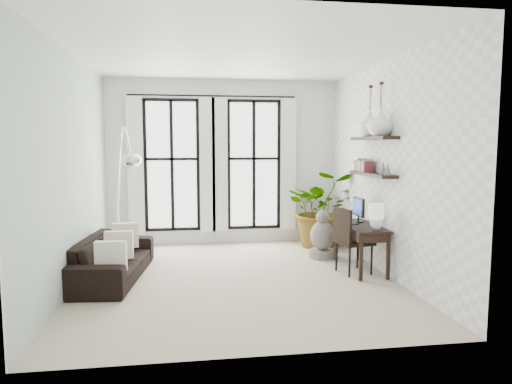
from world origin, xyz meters
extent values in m
plane|color=#B5A790|center=(0.00, 0.00, 0.00)|extent=(5.00, 5.00, 0.00)
plane|color=white|center=(0.00, 0.00, 3.20)|extent=(5.00, 5.00, 0.00)
plane|color=#A9BCB3|center=(-2.25, 0.00, 1.60)|extent=(0.00, 5.00, 5.00)
plane|color=white|center=(2.25, 0.00, 1.60)|extent=(0.00, 5.00, 5.00)
plane|color=white|center=(0.00, 2.50, 1.60)|extent=(4.50, 0.00, 4.50)
cube|color=white|center=(-1.00, 2.47, 1.55)|extent=(1.00, 0.02, 2.50)
cube|color=white|center=(-1.68, 2.37, 1.55)|extent=(0.30, 0.04, 2.60)
cube|color=white|center=(-0.32, 2.37, 1.55)|extent=(0.30, 0.04, 2.60)
cube|color=white|center=(0.60, 2.47, 1.55)|extent=(1.00, 0.02, 2.50)
cube|color=white|center=(-0.08, 2.37, 1.55)|extent=(0.30, 0.04, 2.60)
cube|color=white|center=(1.28, 2.37, 1.55)|extent=(0.30, 0.04, 2.60)
cylinder|color=black|center=(-0.20, 2.38, 2.88)|extent=(3.20, 0.03, 0.03)
cube|color=black|center=(2.11, 0.16, 1.50)|extent=(0.25, 1.30, 0.05)
cube|color=black|center=(2.11, 0.16, 2.05)|extent=(0.25, 1.30, 0.05)
cube|color=#D15B34|center=(2.11, 0.71, 1.61)|extent=(0.16, 0.03, 0.18)
cube|color=#4438C6|center=(2.11, 0.66, 1.61)|extent=(0.16, 0.03, 0.18)
cube|color=gold|center=(2.11, 0.62, 1.61)|extent=(0.16, 0.03, 0.18)
cube|color=#39AC78|center=(2.11, 0.57, 1.61)|extent=(0.16, 0.03, 0.18)
cube|color=#B457CC|center=(2.11, 0.53, 1.61)|extent=(0.16, 0.03, 0.18)
cube|color=#FFAA38|center=(2.11, 0.48, 1.61)|extent=(0.16, 0.04, 0.18)
cube|color=#484848|center=(2.11, 0.44, 1.61)|extent=(0.16, 0.04, 0.18)
cube|color=#39ADC8|center=(2.11, 0.39, 1.61)|extent=(0.16, 0.04, 0.18)
cube|color=tan|center=(2.11, 0.35, 1.61)|extent=(0.16, 0.04, 0.18)
cube|color=brown|center=(2.11, 0.30, 1.61)|extent=(0.16, 0.04, 0.18)
cone|color=slate|center=(2.11, -0.24, 1.61)|extent=(0.10, 0.10, 0.18)
cone|color=slate|center=(2.11, -0.39, 1.61)|extent=(0.10, 0.10, 0.18)
imported|color=black|center=(-1.80, 0.26, 0.30)|extent=(1.04, 2.16, 0.61)
cube|color=white|center=(-1.70, -0.44, 0.50)|extent=(0.40, 0.12, 0.40)
cube|color=white|center=(-1.70, 0.26, 0.50)|extent=(0.40, 0.12, 0.40)
cube|color=white|center=(-1.70, 0.96, 0.50)|extent=(0.40, 0.12, 0.40)
imported|color=#2D7228|center=(1.82, 1.87, 0.73)|extent=(1.46, 1.31, 1.46)
cube|color=black|center=(1.95, 0.16, 0.70)|extent=(0.51, 1.21, 0.04)
cube|color=black|center=(1.93, 0.16, 0.61)|extent=(0.47, 1.15, 0.11)
cube|color=black|center=(1.75, -0.40, 0.34)|extent=(0.05, 0.05, 0.67)
cube|color=black|center=(2.15, -0.40, 0.34)|extent=(0.05, 0.05, 0.67)
cube|color=black|center=(1.75, 0.71, 0.34)|extent=(0.05, 0.05, 0.67)
cube|color=black|center=(2.15, 0.71, 0.34)|extent=(0.05, 0.05, 0.67)
cube|color=black|center=(2.00, 0.39, 0.97)|extent=(0.04, 0.42, 0.30)
cube|color=navy|center=(1.97, 0.39, 0.97)|extent=(0.00, 0.36, 0.24)
cube|color=black|center=(1.86, 0.39, 0.73)|extent=(0.15, 0.40, 0.02)
sphere|color=silver|center=(2.00, -0.31, 0.81)|extent=(0.18, 0.18, 0.18)
cylinder|color=white|center=(2.00, -0.31, 1.00)|extent=(0.22, 0.22, 0.22)
cube|color=black|center=(1.80, 0.04, 0.48)|extent=(0.57, 0.57, 0.05)
cube|color=black|center=(1.59, -0.01, 0.74)|extent=(0.14, 0.47, 0.53)
cylinder|color=black|center=(1.61, -0.16, 0.22)|extent=(0.03, 0.03, 0.44)
cylinder|color=black|center=(1.99, -0.16, 0.22)|extent=(0.03, 0.03, 0.44)
cylinder|color=black|center=(1.61, 0.23, 0.22)|extent=(0.03, 0.03, 0.44)
cylinder|color=black|center=(1.99, 0.23, 0.22)|extent=(0.03, 0.03, 0.44)
cylinder|color=silver|center=(-1.90, 1.57, 0.05)|extent=(0.34, 0.34, 0.09)
cylinder|color=silver|center=(-1.90, 1.57, 0.51)|extent=(0.03, 0.03, 0.94)
ellipsoid|color=silver|center=(-1.50, 0.31, 1.73)|extent=(0.30, 0.30, 0.19)
cylinder|color=slate|center=(1.59, 1.01, 0.07)|extent=(0.46, 0.46, 0.14)
ellipsoid|color=slate|center=(1.59, 1.01, 0.39)|extent=(0.41, 0.41, 0.50)
sphere|color=slate|center=(1.59, 1.01, 0.71)|extent=(0.23, 0.23, 0.23)
imported|color=white|center=(2.11, -0.09, 2.27)|extent=(0.37, 0.37, 0.38)
imported|color=white|center=(2.11, 0.31, 2.27)|extent=(0.37, 0.37, 0.38)
camera|label=1|loc=(-0.66, -6.50, 1.96)|focal=32.00mm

